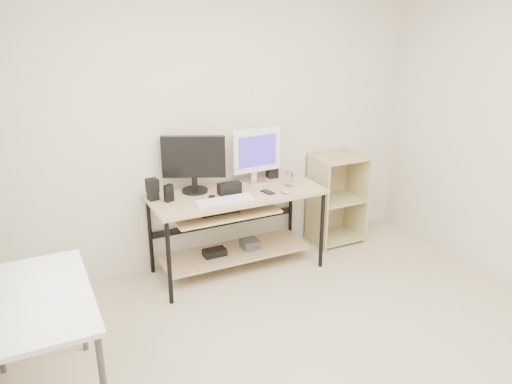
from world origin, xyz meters
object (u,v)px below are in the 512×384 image
object	(u,v)px
black_monitor	(194,160)
shelf_unit	(335,198)
desk	(234,215)
side_table	(36,309)
white_imac	(256,152)
audio_controller	(169,193)

from	to	relation	value
black_monitor	shelf_unit	bearing A→B (deg)	24.35
desk	black_monitor	size ratio (longest dim) A/B	2.92
side_table	black_monitor	size ratio (longest dim) A/B	1.95
side_table	desk	bearing A→B (deg)	32.65
side_table	black_monitor	world-z (taller)	black_monitor
desk	black_monitor	distance (m)	0.60
desk	white_imac	size ratio (longest dim) A/B	3.02
desk	black_monitor	xyz separation A→B (m)	(-0.29, 0.16, 0.49)
desk	side_table	world-z (taller)	same
side_table	white_imac	distance (m)	2.33
white_imac	side_table	bearing A→B (deg)	-149.98
white_imac	audio_controller	size ratio (longest dim) A/B	3.44
side_table	shelf_unit	distance (m)	3.09
desk	side_table	distance (m)	1.97
shelf_unit	black_monitor	bearing A→B (deg)	-179.90
desk	audio_controller	distance (m)	0.63
desk	shelf_unit	distance (m)	1.19
audio_controller	white_imac	bearing A→B (deg)	-13.20
shelf_unit	black_monitor	distance (m)	1.58
black_monitor	audio_controller	xyz separation A→B (m)	(-0.27, -0.13, -0.21)
desk	shelf_unit	size ratio (longest dim) A/B	1.67
audio_controller	desk	bearing A→B (deg)	-24.57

